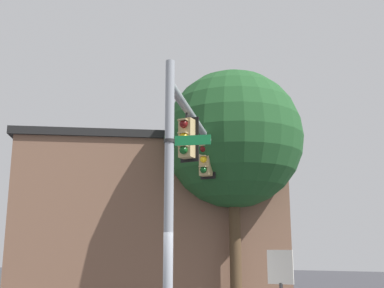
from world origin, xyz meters
name	(u,v)px	position (x,y,z in m)	size (l,w,h in m)	color
signal_pole	(169,199)	(0.00, 0.00, 3.20)	(0.21, 0.21, 6.41)	gray
mast_arm	(193,118)	(0.80, -2.77, 5.83)	(0.21, 0.21, 5.77)	gray
traffic_light_nearest_pole	(186,138)	(0.55, -1.89, 5.03)	(0.54, 0.49, 1.31)	black
traffic_light_mid_inner	(205,160)	(1.45, -4.99, 5.03)	(0.54, 0.49, 1.31)	black
street_name_sign	(182,141)	(-0.27, -0.08, 4.50)	(1.03, 0.41, 0.22)	#147238
storefront_building	(150,221)	(5.76, -8.58, 3.29)	(12.49, 11.43, 6.56)	brown
tree_by_storefront	(233,139)	(1.33, -7.21, 6.17)	(5.20, 5.20, 8.79)	#4C3823
historical_marker	(281,283)	(-1.86, -1.92, 1.40)	(0.60, 0.08, 2.13)	#333333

